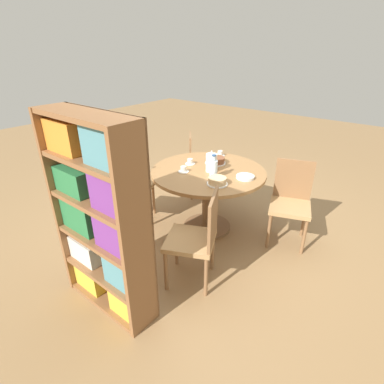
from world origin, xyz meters
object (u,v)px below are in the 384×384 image
(chair_c, at_px, (200,163))
(cake_second, at_px, (217,181))
(cup_a, at_px, (190,162))
(cup_b, at_px, (220,154))
(chair_a, at_px, (197,237))
(chair_d, at_px, (131,186))
(cup_c, at_px, (184,170))
(bookshelf, at_px, (103,219))
(coffee_pot, at_px, (211,162))
(chair_b, at_px, (291,200))
(cake_main, at_px, (215,160))
(water_bottle, at_px, (214,169))

(chair_c, relative_size, cake_second, 4.28)
(chair_c, height_order, cup_a, chair_c)
(cup_b, bearing_deg, chair_a, 116.23)
(chair_d, bearing_deg, cup_c, 176.59)
(chair_c, distance_m, bookshelf, 2.24)
(chair_c, xyz_separation_m, coffee_pot, (-0.67, 0.67, 0.37))
(chair_b, xyz_separation_m, cup_b, (1.01, -0.11, 0.29))
(cake_main, bearing_deg, chair_c, -38.00)
(cake_main, height_order, cake_second, same)
(coffee_pot, distance_m, water_bottle, 0.18)
(bookshelf, height_order, coffee_pot, bookshelf)
(cake_main, distance_m, cup_c, 0.45)
(chair_b, distance_m, cake_second, 0.88)
(cake_main, bearing_deg, bookshelf, 94.01)
(water_bottle, height_order, cup_a, water_bottle)
(chair_a, bearing_deg, cake_main, -178.95)
(cake_main, bearing_deg, chair_d, 43.44)
(cake_main, relative_size, cup_a, 2.09)
(cake_main, xyz_separation_m, cup_b, (0.11, -0.26, -0.01))
(chair_a, height_order, cake_main, chair_a)
(chair_c, bearing_deg, cup_c, 167.51)
(bookshelf, height_order, water_bottle, bookshelf)
(chair_c, height_order, water_bottle, water_bottle)
(chair_a, xyz_separation_m, cup_a, (0.74, -0.82, 0.29))
(chair_a, relative_size, chair_c, 1.00)
(coffee_pot, xyz_separation_m, water_bottle, (-0.12, 0.13, -0.01))
(chair_c, relative_size, cup_a, 7.73)
(chair_a, distance_m, cake_main, 1.19)
(water_bottle, bearing_deg, chair_b, -142.59)
(cup_a, distance_m, cup_c, 0.25)
(cake_second, bearing_deg, chair_b, -130.98)
(cake_second, bearing_deg, coffee_pot, -44.27)
(bookshelf, xyz_separation_m, cup_a, (0.33, -1.46, -0.04))
(bookshelf, xyz_separation_m, coffee_pot, (0.01, -1.43, 0.04))
(water_bottle, distance_m, cake_second, 0.18)
(water_bottle, bearing_deg, cup_a, -19.84)
(chair_c, relative_size, cake_main, 3.70)
(chair_b, xyz_separation_m, cake_main, (0.90, 0.15, 0.30))
(coffee_pot, height_order, cup_a, coffee_pot)
(chair_b, distance_m, cup_c, 1.21)
(chair_b, xyz_separation_m, chair_d, (1.63, 0.84, 0.00))
(chair_c, distance_m, water_bottle, 1.18)
(coffee_pot, relative_size, cup_c, 2.03)
(cup_b, height_order, cup_c, same)
(chair_a, relative_size, cup_b, 7.73)
(chair_c, relative_size, water_bottle, 3.57)
(coffee_pot, relative_size, cup_b, 2.03)
(bookshelf, height_order, cake_main, bookshelf)
(cup_c, bearing_deg, cup_b, -91.34)
(cup_a, relative_size, cup_b, 1.00)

